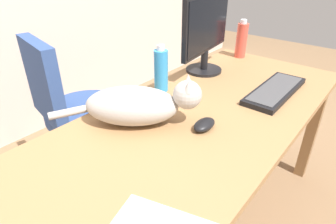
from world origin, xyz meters
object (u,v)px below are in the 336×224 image
Objects in this scene: keyboard at (275,91)px; spray_bottle at (241,40)px; office_chair at (80,130)px; water_bottle at (161,70)px; monitor at (206,31)px; cat at (138,104)px; computer_mouse at (204,125)px.

spray_bottle is at bearing 44.45° from keyboard.
water_bottle is at bearing -60.98° from office_chair.
office_chair is 4.28× the size of water_bottle.
monitor reaches higher than water_bottle.
monitor is 0.94× the size of cat.
monitor reaches higher than office_chair.
water_bottle is at bearing 176.13° from monitor.
office_chair is at bearing 122.37° from keyboard.
water_bottle is at bearing 125.27° from keyboard.
keyboard is 4.00× the size of computer_mouse.
office_chair is 4.09× the size of spray_bottle.
keyboard is (-0.03, -0.42, -0.21)m from monitor.
monitor is at bearing 33.01° from computer_mouse.
computer_mouse reaches higher than keyboard.
cat is (-0.60, 0.32, 0.07)m from keyboard.
computer_mouse is 0.47× the size of spray_bottle.
cat is (-0.06, -0.54, 0.37)m from office_chair.
spray_bottle is (0.93, -0.48, 0.40)m from office_chair.
computer_mouse is (0.07, -0.77, 0.31)m from office_chair.
monitor is at bearing -37.15° from office_chair.
spray_bottle reaches higher than computer_mouse.
water_bottle is (-0.32, 0.45, 0.09)m from keyboard.
office_chair is 2.17× the size of keyboard.
keyboard is at bearing -135.55° from spray_bottle.
spray_bottle is at bearing -26.95° from office_chair.
monitor is (0.57, -0.44, 0.52)m from office_chair.
computer_mouse is 0.40m from water_bottle.
office_chair is at bearing 142.85° from monitor.
monitor reaches higher than keyboard.
monitor is 0.37m from water_bottle.
computer_mouse is 0.49× the size of water_bottle.
monitor reaches higher than cat.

